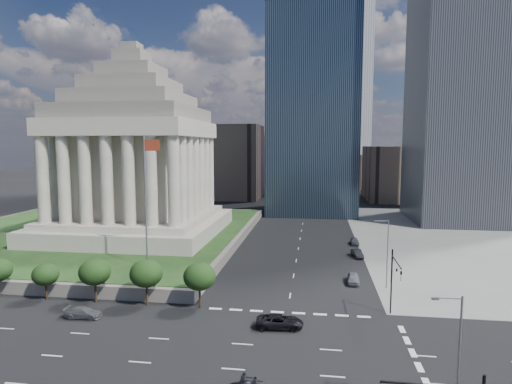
% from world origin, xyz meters
% --- Properties ---
extents(ground, '(500.00, 500.00, 0.00)m').
position_xyz_m(ground, '(0.00, 100.00, 0.00)').
color(ground, black).
rests_on(ground, ground).
extents(plaza_terrace, '(66.00, 70.00, 1.80)m').
position_xyz_m(plaza_terrace, '(-45.00, 50.00, 0.90)').
color(plaza_terrace, '#605B53').
rests_on(plaza_terrace, ground).
extents(plaza_lawn, '(64.00, 68.00, 0.10)m').
position_xyz_m(plaza_lawn, '(-45.00, 50.00, 1.85)').
color(plaza_lawn, '#1C3917').
rests_on(plaza_lawn, plaza_terrace).
extents(war_memorial, '(34.00, 34.00, 39.00)m').
position_xyz_m(war_memorial, '(-34.00, 48.00, 21.40)').
color(war_memorial, '#A09586').
rests_on(war_memorial, plaza_lawn).
extents(flagpole, '(2.52, 0.24, 20.00)m').
position_xyz_m(flagpole, '(-21.83, 24.00, 13.11)').
color(flagpole, slate).
rests_on(flagpole, plaza_lawn).
extents(tree_row, '(53.00, 4.00, 6.00)m').
position_xyz_m(tree_row, '(-35.50, 14.00, 3.00)').
color(tree_row, black).
rests_on(tree_row, ground).
extents(midrise_glass, '(26.00, 26.00, 60.00)m').
position_xyz_m(midrise_glass, '(2.00, 95.00, 30.00)').
color(midrise_glass, black).
rests_on(midrise_glass, ground).
extents(highrise_ne, '(26.00, 28.00, 100.00)m').
position_xyz_m(highrise_ne, '(42.00, 85.00, 50.00)').
color(highrise_ne, black).
rests_on(highrise_ne, ground).
extents(building_filler_ne, '(20.00, 30.00, 20.00)m').
position_xyz_m(building_filler_ne, '(32.00, 130.00, 10.00)').
color(building_filler_ne, '#4F3B36').
rests_on(building_filler_ne, ground).
extents(building_filler_nw, '(24.00, 30.00, 28.00)m').
position_xyz_m(building_filler_nw, '(-30.00, 130.00, 14.00)').
color(building_filler_nw, '#4F3B36').
rests_on(building_filler_nw, ground).
extents(traffic_signal_ne, '(0.30, 5.74, 8.00)m').
position_xyz_m(traffic_signal_ne, '(12.50, 13.70, 5.25)').
color(traffic_signal_ne, black).
rests_on(traffic_signal_ne, ground).
extents(street_lamp_south, '(2.13, 0.22, 10.00)m').
position_xyz_m(street_lamp_south, '(13.33, -6.00, 5.66)').
color(street_lamp_south, slate).
rests_on(street_lamp_south, ground).
extents(street_lamp_north, '(2.13, 0.22, 10.00)m').
position_xyz_m(street_lamp_north, '(13.33, 25.00, 5.66)').
color(street_lamp_north, slate).
rests_on(street_lamp_north, ground).
extents(pickup_truck, '(5.50, 2.89, 1.48)m').
position_xyz_m(pickup_truck, '(-0.52, 9.52, 0.74)').
color(pickup_truck, black).
rests_on(pickup_truck, ground).
extents(suv_grey, '(4.48, 2.02, 1.28)m').
position_xyz_m(suv_grey, '(-23.90, 9.05, 0.64)').
color(suv_grey, '#525459').
rests_on(suv_grey, ground).
extents(parked_sedan_near, '(1.98, 4.48, 1.50)m').
position_xyz_m(parked_sedan_near, '(9.00, 26.72, 0.75)').
color(parked_sedan_near, gray).
rests_on(parked_sedan_near, ground).
extents(parked_sedan_mid, '(4.39, 2.15, 1.38)m').
position_xyz_m(parked_sedan_mid, '(10.94, 41.85, 0.69)').
color(parked_sedan_mid, black).
rests_on(parked_sedan_mid, ground).
extents(parked_sedan_far, '(1.73, 4.11, 1.39)m').
position_xyz_m(parked_sedan_far, '(11.39, 52.15, 0.69)').
color(parked_sedan_far, '#4C4E53').
rests_on(parked_sedan_far, ground).
extents(motorcycle_trail, '(2.53, 1.05, 1.83)m').
position_xyz_m(motorcycle_trail, '(-2.45, -3.60, 0.92)').
color(motorcycle_trail, black).
rests_on(motorcycle_trail, ground).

